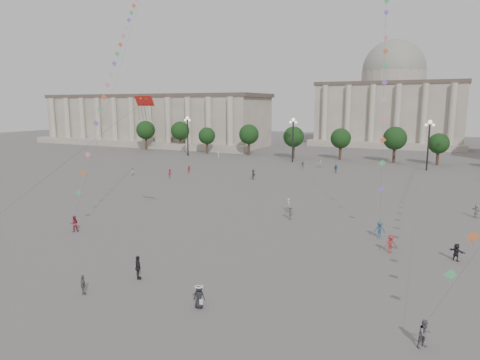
% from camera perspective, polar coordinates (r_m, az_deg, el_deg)
% --- Properties ---
extents(ground, '(360.00, 360.00, 0.00)m').
position_cam_1_polar(ground, '(36.62, -7.22, -12.32)').
color(ground, '#595653').
rests_on(ground, ground).
extents(hall_west, '(84.00, 26.22, 17.20)m').
position_cam_1_polar(hall_west, '(154.04, -11.60, 7.86)').
color(hall_west, gray).
rests_on(hall_west, ground).
extents(hall_central, '(48.30, 34.30, 35.50)m').
position_cam_1_polar(hall_central, '(158.53, 19.52, 9.65)').
color(hall_central, gray).
rests_on(hall_central, ground).
extents(tree_row, '(137.12, 5.12, 8.00)m').
position_cam_1_polar(tree_row, '(108.18, 16.02, 5.19)').
color(tree_row, '#39271C').
rests_on(tree_row, ground).
extents(lamp_post_far_west, '(2.00, 0.90, 10.65)m').
position_cam_1_polar(lamp_post_far_west, '(117.27, -7.01, 6.82)').
color(lamp_post_far_west, '#262628').
rests_on(lamp_post_far_west, ground).
extents(lamp_post_mid_west, '(2.00, 0.90, 10.65)m').
position_cam_1_polar(lamp_post_mid_west, '(104.05, 7.08, 6.41)').
color(lamp_post_mid_west, '#262628').
rests_on(lamp_post_mid_west, ground).
extents(lamp_post_mid_east, '(2.00, 0.90, 10.65)m').
position_cam_1_polar(lamp_post_mid_east, '(98.48, 23.89, 5.42)').
color(lamp_post_mid_east, '#262628').
rests_on(lamp_post_mid_east, ground).
extents(person_crowd_0, '(1.10, 1.00, 1.79)m').
position_cam_1_polar(person_crowd_0, '(89.49, 12.65, 1.49)').
color(person_crowd_0, '#395E80').
rests_on(person_crowd_0, ground).
extents(person_crowd_1, '(0.97, 0.94, 1.58)m').
position_cam_1_polar(person_crowd_1, '(86.91, -14.09, 1.11)').
color(person_crowd_1, '#B9B9B4').
rests_on(person_crowd_1, ground).
extents(person_crowd_2, '(0.86, 1.10, 1.50)m').
position_cam_1_polar(person_crowd_2, '(87.79, -6.82, 1.40)').
color(person_crowd_2, maroon).
rests_on(person_crowd_2, ground).
extents(person_crowd_3, '(1.52, 1.16, 1.60)m').
position_cam_1_polar(person_crowd_3, '(43.49, 26.89, -8.58)').
color(person_crowd_3, '#222127').
rests_on(person_crowd_3, ground).
extents(person_crowd_4, '(1.63, 1.31, 1.74)m').
position_cam_1_polar(person_crowd_4, '(96.66, 10.62, 2.17)').
color(person_crowd_4, silver).
rests_on(person_crowd_4, ground).
extents(person_crowd_6, '(1.29, 1.08, 1.74)m').
position_cam_1_polar(person_crowd_6, '(52.53, 6.67, -4.35)').
color(person_crowd_6, '#57585C').
rests_on(person_crowd_6, ground).
extents(person_crowd_7, '(1.51, 1.55, 1.77)m').
position_cam_1_polar(person_crowd_7, '(60.62, 29.03, -3.61)').
color(person_crowd_7, '#B3B3AF').
rests_on(person_crowd_7, ground).
extents(person_crowd_8, '(1.30, 1.07, 1.74)m').
position_cam_1_polar(person_crowd_8, '(43.28, 19.44, -8.04)').
color(person_crowd_8, maroon).
rests_on(person_crowd_8, ground).
extents(person_crowd_10, '(0.71, 0.80, 1.83)m').
position_cam_1_polar(person_crowd_10, '(110.66, -2.87, 3.34)').
color(person_crowd_10, white).
rests_on(person_crowd_10, ground).
extents(person_crowd_12, '(1.54, 1.79, 1.94)m').
position_cam_1_polar(person_crowd_12, '(79.90, 1.79, 0.77)').
color(person_crowd_12, slate).
rests_on(person_crowd_12, ground).
extents(person_crowd_13, '(0.68, 0.78, 1.79)m').
position_cam_1_polar(person_crowd_13, '(56.29, 6.51, -3.34)').
color(person_crowd_13, '#BBBCB7').
rests_on(person_crowd_13, ground).
extents(person_crowd_16, '(0.99, 0.73, 1.55)m').
position_cam_1_polar(person_crowd_16, '(94.98, 8.37, 2.04)').
color(person_crowd_16, slate).
rests_on(person_crowd_16, ground).
extents(person_crowd_17, '(0.82, 1.25, 1.81)m').
position_cam_1_polar(person_crowd_17, '(82.45, -9.31, 0.89)').
color(person_crowd_17, '#9B2A3C').
rests_on(person_crowd_17, ground).
extents(tourist_1, '(1.14, 1.15, 1.95)m').
position_cam_1_polar(tourist_1, '(35.96, -13.45, -11.28)').
color(tourist_1, black).
rests_on(tourist_1, ground).
extents(tourist_3, '(0.90, 0.85, 1.50)m').
position_cam_1_polar(tourist_3, '(34.50, -20.20, -12.98)').
color(tourist_3, slate).
rests_on(tourist_3, ground).
extents(kite_flyer_0, '(1.09, 1.11, 1.80)m').
position_cam_1_polar(kite_flyer_0, '(50.78, -21.22, -5.45)').
color(kite_flyer_0, maroon).
rests_on(kite_flyer_0, ground).
extents(kite_flyer_1, '(1.22, 0.82, 1.74)m').
position_cam_1_polar(kite_flyer_1, '(47.62, 18.12, -6.31)').
color(kite_flyer_1, '#2D4C66').
rests_on(kite_flyer_1, ground).
extents(kite_flyer_2, '(1.03, 1.04, 1.69)m').
position_cam_1_polar(kite_flyer_2, '(28.28, 23.40, -18.31)').
color(kite_flyer_2, '#59595D').
rests_on(kite_flyer_2, ground).
extents(hat_person, '(0.89, 0.66, 1.69)m').
position_cam_1_polar(hat_person, '(30.64, -5.46, -15.14)').
color(hat_person, black).
rests_on(hat_person, ground).
extents(dragon_kite, '(7.43, 5.69, 20.80)m').
position_cam_1_polar(dragon_kite, '(45.02, -12.84, 9.21)').
color(dragon_kite, red).
rests_on(dragon_kite, ground).
extents(kite_train_west, '(19.50, 41.64, 64.00)m').
position_cam_1_polar(kite_train_west, '(72.98, -14.76, 18.92)').
color(kite_train_west, '#3F3F3F').
rests_on(kite_train_west, ground).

